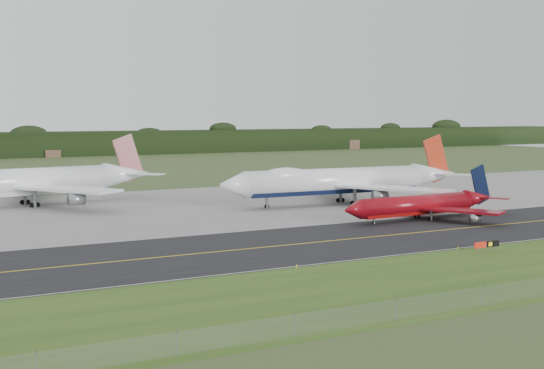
{
  "coord_description": "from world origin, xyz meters",
  "views": [
    {
      "loc": [
        -77.66,
        -108.79,
        21.22
      ],
      "look_at": [
        -6.24,
        22.0,
        7.18
      ],
      "focal_mm": 50.0,
      "sensor_mm": 36.0,
      "label": 1
    }
  ],
  "objects_px": {
    "jet_star_tail": "(28,183)",
    "taxiway_sign": "(487,245)",
    "jet_ba_747": "(343,181)",
    "jet_red_737": "(424,205)"
  },
  "relations": [
    {
      "from": "jet_star_tail",
      "to": "taxiway_sign",
      "type": "relative_size",
      "value": 12.38
    },
    {
      "from": "jet_ba_747",
      "to": "jet_red_737",
      "type": "distance_m",
      "value": 29.05
    },
    {
      "from": "jet_ba_747",
      "to": "jet_red_737",
      "type": "bearing_deg",
      "value": -89.78
    },
    {
      "from": "jet_star_tail",
      "to": "jet_ba_747",
      "type": "bearing_deg",
      "value": -25.88
    },
    {
      "from": "jet_red_737",
      "to": "jet_star_tail",
      "type": "relative_size",
      "value": 0.64
    },
    {
      "from": "jet_star_tail",
      "to": "taxiway_sign",
      "type": "bearing_deg",
      "value": -61.78
    },
    {
      "from": "jet_ba_747",
      "to": "jet_star_tail",
      "type": "bearing_deg",
      "value": 154.12
    },
    {
      "from": "jet_red_737",
      "to": "jet_star_tail",
      "type": "distance_m",
      "value": 89.23
    },
    {
      "from": "jet_red_737",
      "to": "taxiway_sign",
      "type": "xyz_separation_m",
      "value": [
        -15.2,
        -32.98,
        -1.75
      ]
    },
    {
      "from": "jet_red_737",
      "to": "taxiway_sign",
      "type": "relative_size",
      "value": 7.88
    }
  ]
}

